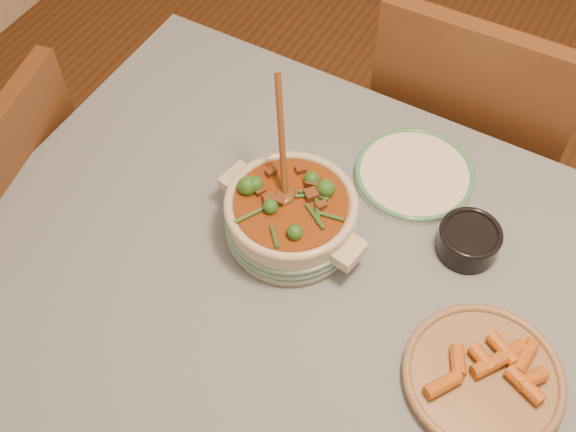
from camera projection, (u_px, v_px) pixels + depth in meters
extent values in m
cube|color=brown|center=(390.00, 347.00, 1.29)|extent=(1.60, 1.00, 0.05)
cube|color=slate|center=(391.00, 340.00, 1.27)|extent=(1.68, 1.08, 0.01)
cylinder|color=brown|center=(202.00, 166.00, 2.02)|extent=(0.07, 0.07, 0.70)
cylinder|color=beige|center=(291.00, 219.00, 1.36)|extent=(0.28, 0.28, 0.09)
torus|color=beige|center=(291.00, 204.00, 1.32)|extent=(0.25, 0.25, 0.02)
cube|color=beige|center=(350.00, 253.00, 1.30)|extent=(0.05, 0.07, 0.02)
cube|color=beige|center=(237.00, 178.00, 1.40)|extent=(0.05, 0.07, 0.02)
cylinder|color=maroon|center=(291.00, 206.00, 1.33)|extent=(0.21, 0.21, 0.02)
cylinder|color=white|center=(414.00, 175.00, 1.47)|extent=(0.29, 0.29, 0.02)
torus|color=#449667|center=(415.00, 173.00, 1.46)|extent=(0.24, 0.24, 0.01)
cylinder|color=black|center=(468.00, 242.00, 1.35)|extent=(0.13, 0.13, 0.06)
torus|color=black|center=(471.00, 233.00, 1.33)|extent=(0.12, 0.12, 0.01)
cylinder|color=black|center=(470.00, 236.00, 1.34)|extent=(0.10, 0.10, 0.01)
cylinder|color=#9D7856|center=(483.00, 378.00, 1.21)|extent=(0.31, 0.31, 0.02)
torus|color=#9D7856|center=(484.00, 376.00, 1.21)|extent=(0.27, 0.27, 0.02)
cube|color=brown|center=(473.00, 128.00, 1.93)|extent=(0.46, 0.46, 0.04)
cube|color=brown|center=(465.00, 114.00, 1.63)|extent=(0.45, 0.05, 0.48)
cylinder|color=brown|center=(539.00, 163.00, 2.17)|extent=(0.04, 0.04, 0.48)
cylinder|color=brown|center=(420.00, 119.00, 2.28)|extent=(0.04, 0.04, 0.48)
cylinder|color=brown|center=(499.00, 259.00, 1.97)|extent=(0.04, 0.04, 0.48)
cylinder|color=brown|center=(369.00, 206.00, 2.08)|extent=(0.04, 0.04, 0.48)
cube|color=brown|center=(26.00, 189.00, 1.57)|extent=(0.13, 0.42, 0.45)
cylinder|color=brown|center=(102.00, 237.00, 2.03)|extent=(0.04, 0.04, 0.45)
cylinder|color=brown|center=(39.00, 349.00, 1.83)|extent=(0.04, 0.04, 0.45)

